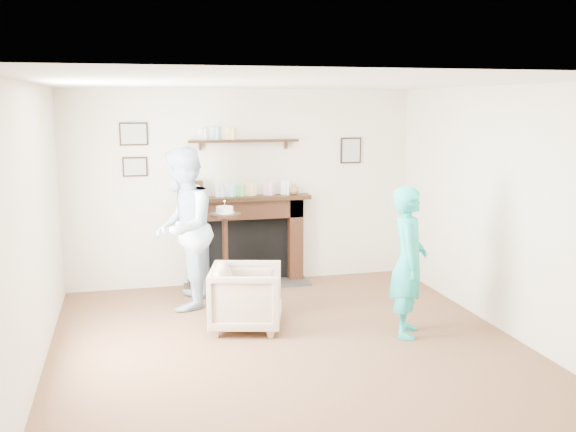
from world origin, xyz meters
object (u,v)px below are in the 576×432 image
at_px(man, 185,306).
at_px(woman, 406,334).
at_px(pedestal_table, 225,239).
at_px(armchair, 247,328).

bearing_deg(man, woman, 70.34).
relative_size(woman, pedestal_table, 1.26).
xyz_separation_m(man, pedestal_table, (0.50, 0.14, 0.74)).
bearing_deg(woman, armchair, 93.84).
xyz_separation_m(woman, pedestal_table, (-1.60, 1.60, 0.74)).
bearing_deg(man, armchair, 47.72).
height_order(woman, pedestal_table, pedestal_table).
height_order(armchair, man, man).
distance_m(man, pedestal_table, 0.91).
bearing_deg(armchair, man, 47.55).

